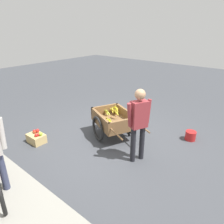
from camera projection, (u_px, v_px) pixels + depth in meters
ground_plane at (111, 141)px, 5.26m from camera, size 24.00×24.00×0.00m
fruit_cart at (113, 121)px, 5.32m from camera, size 1.82×1.37×0.73m
vendor_person at (139, 120)px, 4.16m from camera, size 0.32×0.54×1.60m
plastic_bucket at (191, 136)px, 5.26m from camera, size 0.26×0.26×0.23m
apple_crate at (36, 138)px, 5.14m from camera, size 0.44×0.32×0.32m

